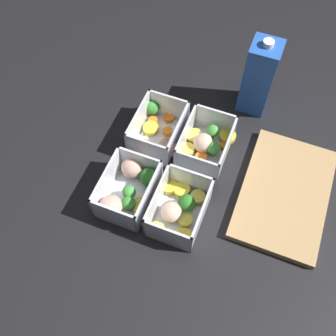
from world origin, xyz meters
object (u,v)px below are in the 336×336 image
(container_near_left, at_px, (158,132))
(container_far_left, at_px, (206,144))
(juice_carton, at_px, (259,77))
(container_near_right, at_px, (128,189))
(container_far_right, at_px, (179,209))

(container_near_left, xyz_separation_m, container_far_left, (-0.01, 0.11, -0.00))
(container_near_left, distance_m, juice_carton, 0.26)
(container_near_right, bearing_deg, container_near_left, 179.13)
(container_near_right, xyz_separation_m, container_far_left, (-0.17, 0.12, -0.00))
(container_far_left, relative_size, juice_carton, 0.73)
(container_far_left, xyz_separation_m, container_far_right, (0.17, -0.00, -0.00))
(container_far_right, bearing_deg, juice_carton, 169.23)
(container_near_left, distance_m, container_near_right, 0.16)
(container_near_right, distance_m, container_far_right, 0.11)
(container_near_right, bearing_deg, container_far_left, 145.83)
(container_far_left, xyz_separation_m, juice_carton, (-0.17, 0.06, 0.07))
(juice_carton, bearing_deg, container_far_left, -20.50)
(container_far_left, height_order, container_far_right, same)
(container_near_left, xyz_separation_m, juice_carton, (-0.18, 0.18, 0.07))
(container_far_right, distance_m, juice_carton, 0.36)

